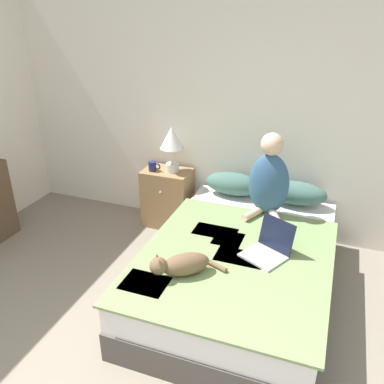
{
  "coord_description": "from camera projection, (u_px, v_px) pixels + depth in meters",
  "views": [
    {
      "loc": [
        0.89,
        -0.72,
        2.28
      ],
      "look_at": [
        -0.18,
        2.16,
        0.83
      ],
      "focal_mm": 38.0,
      "sensor_mm": 36.0,
      "label": 1
    }
  ],
  "objects": [
    {
      "name": "wall_back",
      "position": [
        246.0,
        113.0,
        4.03
      ],
      "size": [
        6.11,
        0.05,
        2.55
      ],
      "color": "silver",
      "rests_on": "ground_plane"
    },
    {
      "name": "bed",
      "position": [
        239.0,
        269.0,
        3.42
      ],
      "size": [
        1.45,
        2.13,
        0.48
      ],
      "color": "#4C4742",
      "rests_on": "ground_plane"
    },
    {
      "name": "pillow_near",
      "position": [
        233.0,
        184.0,
        4.13
      ],
      "size": [
        0.57,
        0.27,
        0.23
      ],
      "color": "#42665B",
      "rests_on": "bed"
    },
    {
      "name": "pillow_far",
      "position": [
        297.0,
        193.0,
        3.93
      ],
      "size": [
        0.57,
        0.27,
        0.23
      ],
      "color": "#42665B",
      "rests_on": "bed"
    },
    {
      "name": "person_sitting",
      "position": [
        269.0,
        180.0,
        3.66
      ],
      "size": [
        0.37,
        0.36,
        0.77
      ],
      "color": "#33567A",
      "rests_on": "bed"
    },
    {
      "name": "cat_tabby",
      "position": [
        181.0,
        264.0,
        2.91
      ],
      "size": [
        0.5,
        0.39,
        0.19
      ],
      "rotation": [
        0.0,
        0.0,
        -2.47
      ],
      "color": "brown",
      "rests_on": "bed"
    },
    {
      "name": "laptop_open",
      "position": [
        268.0,
        249.0,
        3.15
      ],
      "size": [
        0.41,
        0.42,
        0.27
      ],
      "rotation": [
        0.0,
        0.0,
        -0.47
      ],
      "color": "#B7B7BC",
      "rests_on": "bed"
    },
    {
      "name": "nightstand",
      "position": [
        168.0,
        198.0,
        4.47
      ],
      "size": [
        0.51,
        0.36,
        0.65
      ],
      "color": "#937047",
      "rests_on": "ground_plane"
    },
    {
      "name": "table_lamp",
      "position": [
        172.0,
        141.0,
        4.17
      ],
      "size": [
        0.24,
        0.24,
        0.49
      ],
      "color": "beige",
      "rests_on": "nightstand"
    },
    {
      "name": "coffee_mug",
      "position": [
        153.0,
        166.0,
        4.3
      ],
      "size": [
        0.14,
        0.08,
        0.1
      ],
      "color": "navy",
      "rests_on": "nightstand"
    }
  ]
}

